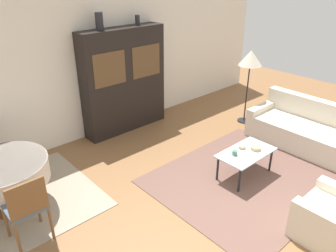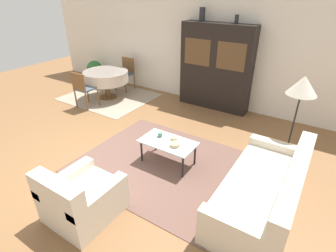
# 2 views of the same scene
# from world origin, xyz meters

# --- Properties ---
(ground_plane) EXTENTS (14.00, 14.00, 0.00)m
(ground_plane) POSITION_xyz_m (0.00, 0.00, 0.00)
(ground_plane) COLOR brown
(wall_back) EXTENTS (10.00, 0.06, 2.70)m
(wall_back) POSITION_xyz_m (0.00, 3.63, 1.35)
(wall_back) COLOR silver
(wall_back) RESTS_ON ground_plane
(area_rug) EXTENTS (2.81, 2.36, 0.01)m
(area_rug) POSITION_xyz_m (1.12, 0.56, 0.01)
(area_rug) COLOR brown
(area_rug) RESTS_ON ground_plane
(dining_rug) EXTENTS (2.36, 1.98, 0.01)m
(dining_rug) POSITION_xyz_m (-1.94, 2.40, 0.01)
(dining_rug) COLOR gray
(dining_rug) RESTS_ON ground_plane
(couch) EXTENTS (0.94, 2.09, 0.84)m
(couch) POSITION_xyz_m (2.90, 0.46, 0.30)
(couch) COLOR beige
(couch) RESTS_ON ground_plane
(coffee_table) EXTENTS (0.97, 0.54, 0.43)m
(coffee_table) POSITION_xyz_m (1.19, 0.64, 0.40)
(coffee_table) COLOR black
(coffee_table) RESTS_ON area_rug
(display_cabinet) EXTENTS (1.78, 0.39, 2.07)m
(display_cabinet) POSITION_xyz_m (0.81, 3.39, 1.04)
(display_cabinet) COLOR black
(display_cabinet) RESTS_ON ground_plane
(dining_table) EXTENTS (1.21, 1.21, 0.75)m
(dining_table) POSITION_xyz_m (-1.93, 2.34, 0.61)
(dining_table) COLOR brown
(dining_table) RESTS_ON dining_rug
(dining_chair_near) EXTENTS (0.44, 0.44, 0.93)m
(dining_chair_near) POSITION_xyz_m (-1.93, 1.52, 0.56)
(dining_chair_near) COLOR brown
(dining_chair_near) RESTS_ON dining_rug
(floor_lamp) EXTENTS (0.48, 0.48, 1.57)m
(floor_lamp) POSITION_xyz_m (2.92, 1.91, 1.37)
(floor_lamp) COLOR black
(floor_lamp) RESTS_ON ground_plane
(cup) EXTENTS (0.08, 0.08, 0.08)m
(cup) POSITION_xyz_m (0.98, 0.71, 0.48)
(cup) COLOR #4C7A60
(cup) RESTS_ON coffee_table
(bowl) EXTENTS (0.16, 0.16, 0.06)m
(bowl) POSITION_xyz_m (1.36, 0.59, 0.47)
(bowl) COLOR tan
(bowl) RESTS_ON coffee_table
(bowl_small) EXTENTS (0.11, 0.11, 0.04)m
(bowl_small) POSITION_xyz_m (1.24, 0.76, 0.47)
(bowl_small) COLOR tan
(bowl_small) RESTS_ON coffee_table
(vase_tall) EXTENTS (0.14, 0.14, 0.31)m
(vase_tall) POSITION_xyz_m (0.36, 3.39, 2.23)
(vase_tall) COLOR #232328
(vase_tall) RESTS_ON display_cabinet
(vase_short) EXTENTS (0.09, 0.09, 0.19)m
(vase_short) POSITION_xyz_m (1.20, 3.39, 2.17)
(vase_short) COLOR #232328
(vase_short) RESTS_ON display_cabinet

